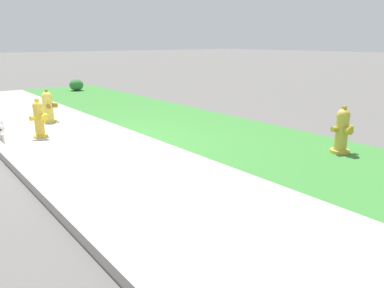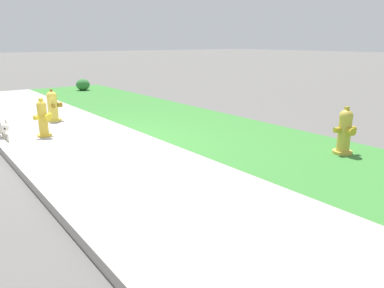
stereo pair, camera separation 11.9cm
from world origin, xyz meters
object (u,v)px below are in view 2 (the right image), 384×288
at_px(fire_hydrant_far_end, 53,106).
at_px(small_white_dog, 1,128).
at_px(shrub_bush_mid_verge, 83,85).
at_px(fire_hydrant_at_driveway, 345,131).
at_px(fire_hydrant_by_grass_verge, 43,118).

xyz_separation_m(fire_hydrant_far_end, small_white_dog, (1.32, -1.32, -0.09)).
height_order(small_white_dog, shrub_bush_mid_verge, small_white_dog).
bearing_deg(fire_hydrant_far_end, shrub_bush_mid_verge, 163.40).
bearing_deg(fire_hydrant_at_driveway, shrub_bush_mid_verge, -67.13).
height_order(fire_hydrant_far_end, fire_hydrant_at_driveway, fire_hydrant_at_driveway).
bearing_deg(small_white_dog, fire_hydrant_by_grass_verge, 83.84).
xyz_separation_m(fire_hydrant_by_grass_verge, small_white_dog, (-0.03, -0.73, -0.10)).
distance_m(fire_hydrant_far_end, fire_hydrant_at_driveway, 6.16).
distance_m(small_white_dog, shrub_bush_mid_verge, 7.43).
relative_size(fire_hydrant_by_grass_verge, shrub_bush_mid_verge, 1.50).
distance_m(fire_hydrant_far_end, shrub_bush_mid_verge, 5.64).
distance_m(fire_hydrant_at_driveway, small_white_dog, 5.92).
relative_size(fire_hydrant_far_end, shrub_bush_mid_verge, 1.48).
bearing_deg(shrub_bush_mid_verge, fire_hydrant_far_end, -27.48).
distance_m(fire_hydrant_at_driveway, fire_hydrant_by_grass_verge, 5.39).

